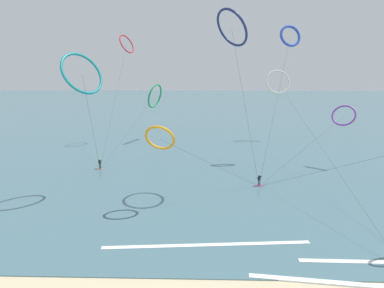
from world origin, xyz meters
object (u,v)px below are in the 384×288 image
object	(u,v)px
surfer_coral	(100,164)
kite_navy	(232,28)
kite_emerald	(155,96)
kite_cobalt	(290,36)
kite_violet	(344,116)
kite_teal	(82,74)
kite_ivory	(278,82)
kite_crimson	(127,44)
kite_amber	(160,138)
surfer_magenta	(259,181)

from	to	relation	value
surfer_coral	kite_navy	xyz separation A→B (m)	(20.04, -7.64, 20.00)
kite_emerald	kite_cobalt	bearing A→B (deg)	81.71
kite_cobalt	kite_violet	bearing A→B (deg)	-42.39
kite_navy	kite_teal	bearing A→B (deg)	64.26
kite_ivory	surfer_coral	bearing A→B (deg)	-153.07
kite_crimson	kite_teal	xyz separation A→B (m)	(1.31, -30.32, -5.41)
kite_ivory	kite_crimson	xyz separation A→B (m)	(-32.75, -2.33, 7.86)
kite_teal	kite_ivory	bearing A→B (deg)	-11.22
kite_ivory	kite_teal	xyz separation A→B (m)	(-31.43, -32.65, 2.44)
kite_teal	kite_amber	size ratio (longest dim) A/B	1.22
kite_violet	kite_ivory	xyz separation A→B (m)	(-6.08, 19.91, 4.45)
surfer_magenta	kite_crimson	distance (m)	41.40
kite_emerald	kite_teal	bearing A→B (deg)	13.59
kite_ivory	kite_navy	xyz separation A→B (m)	(-13.43, -30.37, 7.82)
surfer_coral	kite_amber	bearing A→B (deg)	162.99
kite_emerald	kite_crimson	xyz separation A→B (m)	(-5.55, -0.64, 10.88)
kite_navy	kite_ivory	bearing A→B (deg)	-56.84
kite_cobalt	kite_navy	world-z (taller)	kite_cobalt
kite_cobalt	surfer_magenta	bearing A→B (deg)	-132.20
surfer_coral	surfer_magenta	world-z (taller)	same
kite_cobalt	kite_teal	world-z (taller)	kite_cobalt
surfer_coral	surfer_magenta	xyz separation A→B (m)	(24.51, -6.92, 0.00)
surfer_magenta	kite_cobalt	xyz separation A→B (m)	(6.61, 13.81, 20.35)
surfer_coral	kite_teal	size ratio (longest dim) A/B	0.09
kite_amber	surfer_coral	bearing A→B (deg)	-38.54
kite_violet	kite_ivory	world-z (taller)	kite_ivory
surfer_coral	kite_ivory	bearing A→B (deg)	-112.49
kite_crimson	surfer_magenta	bearing A→B (deg)	-115.78
kite_crimson	kite_teal	size ratio (longest dim) A/B	1.27
kite_navy	kite_cobalt	bearing A→B (deg)	-70.36
surfer_coral	kite_violet	distance (m)	40.40
kite_emerald	kite_amber	bearing A→B (deg)	30.28
kite_emerald	kite_cobalt	distance (m)	30.72
kite_crimson	kite_amber	bearing A→B (deg)	-139.09
surfer_coral	kite_amber	world-z (taller)	kite_amber
surfer_coral	surfer_magenta	distance (m)	25.47
surfer_magenta	kite_amber	size ratio (longest dim) A/B	0.12
kite_navy	kite_amber	xyz separation A→B (m)	(-8.24, -6.59, -12.30)
kite_ivory	kite_crimson	bearing A→B (deg)	176.82
surfer_magenta	kite_crimson	xyz separation A→B (m)	(-23.79, 27.33, 20.03)
surfer_coral	kite_navy	distance (m)	29.32
kite_ivory	kite_teal	distance (m)	45.39
kite_teal	kite_emerald	bearing A→B (deg)	24.90
surfer_magenta	kite_emerald	distance (m)	34.62
kite_ivory	kite_teal	world-z (taller)	kite_teal
kite_violet	kite_amber	bearing A→B (deg)	-113.16
kite_ivory	kite_crimson	distance (m)	33.76
kite_ivory	kite_emerald	world-z (taller)	kite_ivory
kite_emerald	kite_teal	xyz separation A→B (m)	(-4.24, -30.96, 5.47)
kite_emerald	kite_amber	size ratio (longest dim) A/B	1.63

